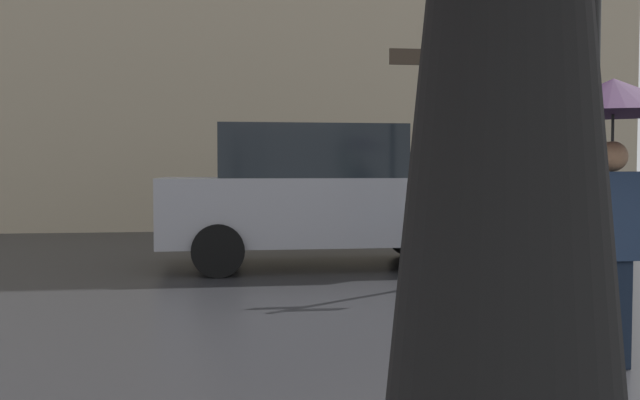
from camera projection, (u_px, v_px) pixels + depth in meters
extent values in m
cylinder|color=black|center=(582.00, 159.00, 1.57)|extent=(0.07, 0.07, 2.76)
cube|color=black|center=(609.00, 313.00, 4.80)|extent=(0.24, 0.15, 0.74)
cube|color=#1E2D47|center=(611.00, 216.00, 4.77)|extent=(0.44, 0.20, 0.60)
sphere|color=#936B4C|center=(612.00, 156.00, 4.75)|extent=(0.20, 0.20, 0.20)
cylinder|color=black|center=(613.00, 137.00, 4.74)|extent=(0.02, 0.02, 0.30)
cone|color=black|center=(613.00, 96.00, 4.73)|extent=(1.07, 1.07, 0.24)
cylinder|color=black|center=(568.00, 285.00, 6.82)|extent=(0.46, 0.09, 0.46)
cylinder|color=black|center=(464.00, 287.00, 6.68)|extent=(0.46, 0.09, 0.46)
cube|color=#195999|center=(517.00, 246.00, 6.73)|extent=(1.04, 0.32, 0.32)
cube|color=black|center=(470.00, 218.00, 6.65)|extent=(0.28, 0.28, 0.24)
cylinder|color=black|center=(564.00, 210.00, 6.78)|extent=(0.06, 0.06, 0.55)
cube|color=gray|center=(324.00, 210.00, 9.79)|extent=(4.49, 1.76, 0.90)
cube|color=black|center=(308.00, 152.00, 9.73)|extent=(2.47, 1.62, 0.71)
cylinder|color=black|center=(409.00, 235.00, 10.88)|extent=(0.66, 0.18, 0.66)
cylinder|color=black|center=(445.00, 247.00, 9.14)|extent=(0.66, 0.18, 0.66)
cylinder|color=black|center=(219.00, 237.00, 10.49)|extent=(0.66, 0.18, 0.66)
cylinder|color=black|center=(218.00, 251.00, 8.75)|extent=(0.66, 0.18, 0.66)
cylinder|color=black|center=(433.00, 148.00, 8.12)|extent=(0.08, 0.08, 3.18)
cube|color=#33281E|center=(458.00, 32.00, 8.10)|extent=(0.56, 0.04, 0.18)
cube|color=#33281E|center=(412.00, 57.00, 8.04)|extent=(0.52, 0.04, 0.18)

